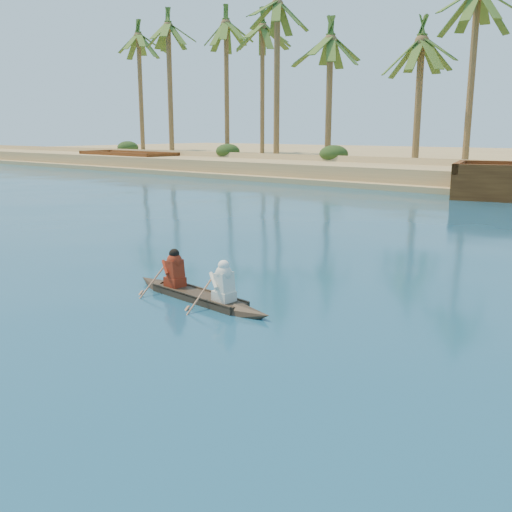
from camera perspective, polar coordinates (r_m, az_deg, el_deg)
The scene contains 3 objects.
ground at distance 12.37m, azimuth 15.39°, elevation -5.35°, with size 160.00×160.00×0.00m, color #0C374F.
canoe at distance 12.71m, azimuth -5.78°, elevation -3.39°, with size 4.36×1.00×1.19m.
barge_left at distance 59.17m, azimuth -12.69°, elevation 9.23°, with size 11.69×4.47×1.92m.
Camera 1 is at (4.53, -10.91, 3.69)m, focal length 40.00 mm.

